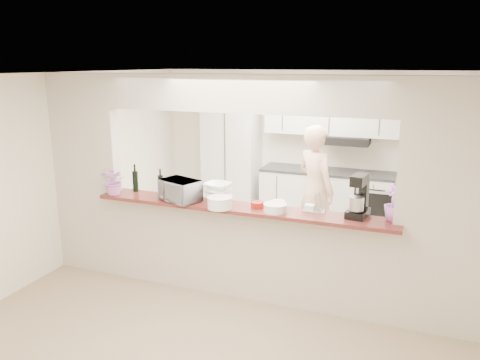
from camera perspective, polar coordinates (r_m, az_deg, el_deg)
The scene contains 19 objects.
floor at distance 5.57m, azimuth 0.12°, elevation -13.83°, with size 6.00×6.00×0.00m, color tan.
tile_overlay at distance 6.91m, azimuth 4.76°, elevation -8.11°, with size 5.00×2.90×0.01m, color beige.
partition at distance 5.05m, azimuth 0.13°, elevation 1.20°, with size 5.00×0.15×2.50m.
bar_counter at distance 5.32m, azimuth 0.10°, elevation -8.37°, with size 3.40×0.38×1.09m.
kitchen_cabinets at distance 7.75m, azimuth 6.03°, elevation 1.84°, with size 3.15×0.62×2.25m.
refrigerator at distance 7.47m, azimuth 22.65°, elevation -0.65°, with size 0.75×0.70×1.70m, color #A4A4A9.
flower_left at distance 5.70m, azimuth -15.08°, elevation -0.12°, with size 0.30×0.26×0.34m, color #D470B9.
wine_bottle_a at distance 5.63m, azimuth -9.66°, elevation -0.51°, with size 0.06×0.06×0.31m.
wine_bottle_b at distance 5.81m, azimuth -12.64°, elevation -0.09°, with size 0.07×0.07×0.34m.
toaster_oven at distance 5.31m, azimuth -7.33°, elevation -1.27°, with size 0.44×0.30×0.25m, color #A6A6AB.
serving_bowls at distance 5.28m, azimuth -2.73°, elevation -1.49°, with size 0.28×0.28×0.21m, color white.
plate_stack_a at distance 5.03m, azimuth -2.50°, elevation -2.76°, with size 0.27×0.27×0.13m.
plate_stack_b at distance 4.93m, azimuth 4.30°, elevation -3.39°, with size 0.25×0.25×0.09m.
red_bowl at distance 5.05m, azimuth 2.13°, elevation -3.04°, with size 0.14×0.14×0.06m, color maroon.
tan_bowl at distance 5.09m, azimuth 4.66°, elevation -2.90°, with size 0.15×0.15×0.07m, color #CDBA91.
utensil_caddy at distance 4.96m, azimuth 9.01°, elevation -2.84°, with size 0.23×0.14×0.22m.
stand_mixer at distance 4.88m, azimuth 14.30°, elevation -2.10°, with size 0.23×0.33×0.44m.
flower_right at distance 4.84m, azimuth 18.35°, elevation -2.63°, with size 0.21×0.21×0.37m, color #BC6ECD.
person at distance 6.52m, azimuth 9.16°, elevation -1.28°, with size 0.66×0.43×1.80m, color #DFB191.
Camera 1 is at (1.76, -4.60, 2.61)m, focal length 35.00 mm.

